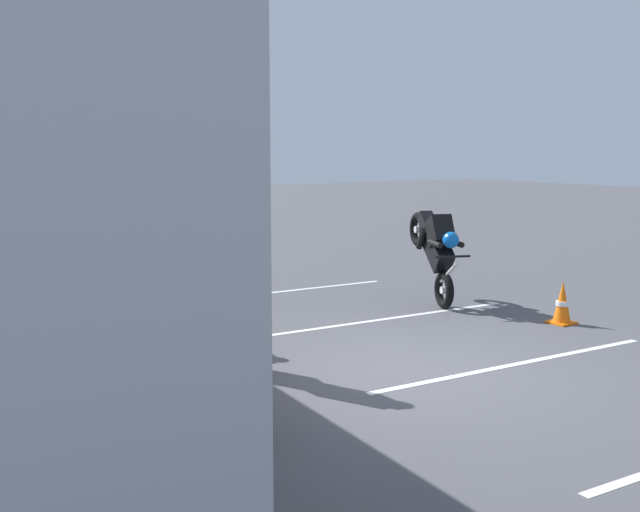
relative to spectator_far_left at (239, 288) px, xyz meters
name	(u,v)px	position (x,y,z in m)	size (l,w,h in m)	color
ground_plane	(403,372)	(-0.93, -1.62, -1.00)	(80.00, 80.00, 0.00)	#4C4C51
spectator_far_left	(239,288)	(0.00, 0.00, 0.00)	(0.57, 0.32, 1.68)	black
spectator_left	(177,273)	(0.95, 0.34, 0.07)	(0.58, 0.35, 1.77)	black
spectator_centre	(156,268)	(2.05, 0.19, -0.02)	(0.58, 0.35, 1.65)	#473823
parked_motorcycle_silver	(212,366)	(-1.02, 0.82, -0.52)	(2.05, 0.58, 0.99)	black
stunt_motorcycle	(436,246)	(1.77, -4.50, -0.03)	(1.98, 0.96, 1.58)	black
traffic_cone	(562,303)	(-0.32, -5.11, -0.69)	(0.34, 0.34, 0.63)	orange
bay_line_b	(518,364)	(-1.44, -2.96, -0.99)	(0.27, 4.33, 0.01)	white
bay_line_c	(377,320)	(1.32, -2.96, -0.99)	(0.29, 4.90, 0.01)	white
bay_line_d	(284,291)	(4.08, -2.96, -0.99)	(0.26, 4.09, 0.01)	white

